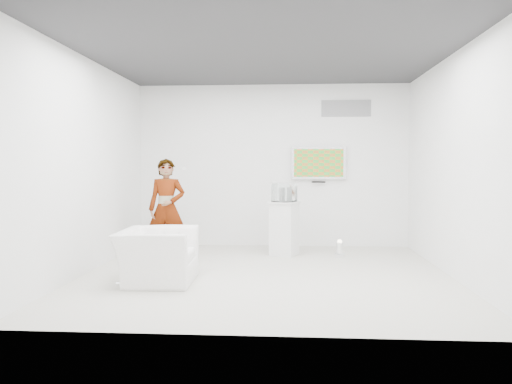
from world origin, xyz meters
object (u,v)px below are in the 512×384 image
tv (318,163)px  person (167,209)px  floor_uplight (340,249)px  pedestal (284,228)px  armchair (157,256)px

tv → person: 2.95m
person → floor_uplight: 2.89m
floor_uplight → tv: bearing=105.0°
pedestal → floor_uplight: pedestal is taller
person → armchair: (0.28, -1.64, -0.46)m
tv → person: tv is taller
tv → floor_uplight: tv is taller
tv → armchair: size_ratio=0.95×
person → pedestal: size_ratio=1.79×
tv → pedestal: bearing=-123.2°
person → pedestal: (1.89, 0.41, -0.36)m
pedestal → armchair: bearing=-128.1°
armchair → floor_uplight: armchair is taller
pedestal → person: bearing=-167.7°
pedestal → floor_uplight: bearing=-8.7°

